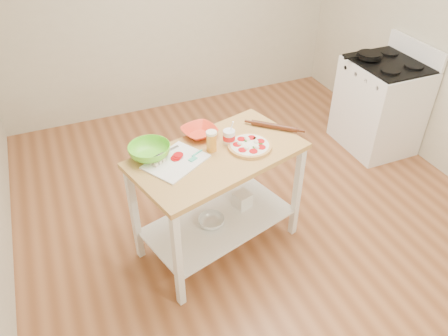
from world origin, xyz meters
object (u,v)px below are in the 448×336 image
spatula (195,156)px  rolling_pin (274,126)px  skillet (369,56)px  green_bowl (150,151)px  yogurt_tub (229,137)px  prep_island (218,181)px  knife (159,156)px  beer_pint (212,141)px  gas_stove (380,105)px  pizza (249,146)px  cutting_board (175,162)px  orange_bowl (199,132)px  shelf_glass_bowl (211,221)px  shelf_bin (242,200)px

spatula → rolling_pin: rolling_pin is taller
skillet → green_bowl: (-2.41, -0.72, -0.03)m
skillet → yogurt_tub: size_ratio=2.07×
prep_island → knife: size_ratio=5.26×
prep_island → beer_pint: bearing=114.2°
gas_stove → pizza: gas_stove is taller
prep_island → knife: bearing=164.4°
cutting_board → yogurt_tub: 0.44m
knife → yogurt_tub: 0.52m
cutting_board → rolling_pin: rolling_pin is taller
cutting_board → orange_bowl: 0.38m
orange_bowl → rolling_pin: bearing=-13.8°
gas_stove → skillet: bearing=133.9°
knife → shelf_glass_bowl: bearing=-42.9°
knife → shelf_glass_bowl: (0.32, -0.14, -0.62)m
yogurt_tub → rolling_pin: (0.40, 0.05, -0.03)m
spatula → orange_bowl: (0.13, 0.26, 0.01)m
pizza → green_bowl: bearing=166.2°
pizza → shelf_bin: pizza is taller
spatula → knife: size_ratio=0.52×
skillet → orange_bowl: bearing=-155.6°
green_bowl → shelf_glass_bowl: 0.77m
gas_stove → spatula: (-2.27, -0.71, 0.44)m
gas_stove → skillet: gas_stove is taller
spatula → skillet: bearing=-5.1°
gas_stove → shelf_bin: (-1.86, -0.64, -0.15)m
prep_island → shelf_bin: 0.42m
green_bowl → shelf_glass_bowl: (0.38, -0.17, -0.65)m
pizza → spatula: pizza is taller
gas_stove → cutting_board: size_ratio=2.23×
spatula → yogurt_tub: size_ratio=0.70×
pizza → shelf_bin: bearing=85.5°
skillet → rolling_pin: 1.62m
knife → pizza: bearing=-31.7°
skillet → pizza: (-1.73, -0.89, -0.06)m
rolling_pin → knife: bearing=-178.5°
shelf_glass_bowl → pizza: bearing=0.9°
cutting_board → shelf_bin: bearing=-23.6°
gas_stove → green_bowl: gas_stove is taller
pizza → knife: bearing=168.1°
prep_island → knife: (-0.39, 0.11, 0.27)m
gas_stove → cutting_board: (-2.41, -0.70, 0.43)m
gas_stove → rolling_pin: (-1.58, -0.58, 0.45)m
orange_bowl → knife: bearing=-155.9°
shelf_glass_bowl → knife: bearing=156.9°
cutting_board → beer_pint: 0.30m
pizza → gas_stove: bearing=21.6°
pizza → rolling_pin: size_ratio=0.88×
cutting_board → green_bowl: green_bowl is taller
prep_island → yogurt_tub: size_ratio=7.10×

